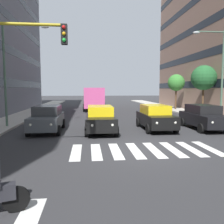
{
  "coord_description": "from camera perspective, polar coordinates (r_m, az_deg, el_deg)",
  "views": [
    {
      "loc": [
        2.62,
        10.25,
        2.82
      ],
      "look_at": [
        0.9,
        -5.8,
        1.22
      ],
      "focal_mm": 36.85,
      "sensor_mm": 36.0,
      "label": 1
    }
  ],
  "objects": [
    {
      "name": "lane_arrow_1",
      "position": [
        5.68,
        -20.6,
        -24.48
      ],
      "size": [
        0.5,
        2.2,
        0.01
      ],
      "primitive_type": "cube",
      "color": "silver",
      "rests_on": "ground_plane"
    },
    {
      "name": "crosswalk_markings",
      "position": [
        10.94,
        8.06,
        -9.3
      ],
      "size": [
        6.75,
        2.8,
        0.01
      ],
      "color": "silver",
      "rests_on": "ground_plane"
    },
    {
      "name": "ground_plane",
      "position": [
        10.95,
        8.06,
        -9.32
      ],
      "size": [
        180.0,
        180.0,
        0.0
      ],
      "primitive_type": "plane",
      "color": "#2D2D30"
    },
    {
      "name": "street_tree_3",
      "position": [
        32.15,
        15.64,
        6.99
      ],
      "size": [
        2.23,
        2.23,
        4.66
      ],
      "color": "#513823",
      "rests_on": "sidewalk_left"
    },
    {
      "name": "street_lamp_left",
      "position": [
        21.06,
        24.8,
        10.14
      ],
      "size": [
        2.74,
        0.28,
        7.42
      ],
      "color": "#4C6B56",
      "rests_on": "sidewalk_left"
    },
    {
      "name": "car_3",
      "position": [
        15.93,
        -15.75,
        -1.52
      ],
      "size": [
        2.02,
        4.44,
        1.72
      ],
      "color": "#474C51",
      "rests_on": "ground_plane"
    },
    {
      "name": "building_left_block_0",
      "position": [
        38.07,
        24.32,
        21.75
      ],
      "size": [
        9.43,
        20.08,
        27.34
      ],
      "color": "#846656",
      "rests_on": "ground_plane"
    },
    {
      "name": "bus_behind_traffic",
      "position": [
        32.62,
        -4.66,
        3.97
      ],
      "size": [
        2.78,
        10.5,
        3.0
      ],
      "color": "#DB5193",
      "rests_on": "ground_plane"
    },
    {
      "name": "street_lamp_right",
      "position": [
        18.16,
        -23.56,
        11.04
      ],
      "size": [
        3.26,
        0.28,
        7.34
      ],
      "color": "#4C6B56",
      "rests_on": "sidewalk_right"
    },
    {
      "name": "car_1",
      "position": [
        16.33,
        10.71,
        -1.23
      ],
      "size": [
        2.02,
        4.44,
        1.72
      ],
      "color": "black",
      "rests_on": "ground_plane"
    },
    {
      "name": "street_tree_2",
      "position": [
        26.29,
        21.79,
        7.86
      ],
      "size": [
        2.62,
        2.62,
        5.18
      ],
      "color": "#513823",
      "rests_on": "sidewalk_left"
    },
    {
      "name": "car_2",
      "position": [
        15.15,
        -2.96,
        -1.67
      ],
      "size": [
        2.02,
        4.44,
        1.72
      ],
      "color": "black",
      "rests_on": "ground_plane"
    },
    {
      "name": "car_0",
      "position": [
        17.45,
        21.69,
        -1.1
      ],
      "size": [
        2.02,
        4.44,
        1.72
      ],
      "color": "black",
      "rests_on": "ground_plane"
    }
  ]
}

